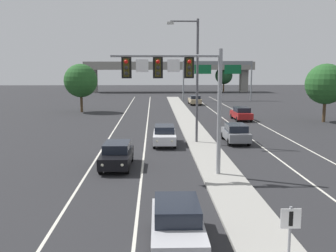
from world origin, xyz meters
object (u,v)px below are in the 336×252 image
object	(u,v)px
car_receding_tan	(195,100)
tree_far_right_b	(326,84)
car_oncoming_silver	(177,224)
car_receding_red	(241,113)
car_receding_grey	(236,133)
car_oncoming_white	(164,135)
overhead_signal_mast	(182,83)
median_sign_post	(290,232)
car_oncoming_black	(117,155)
tree_far_left_c	(81,81)
tree_far_right_c	(224,76)
highway_sign_gantry	(218,68)
street_lamp_median	(195,74)

from	to	relation	value
car_receding_tan	tree_far_right_b	distance (m)	25.19
car_oncoming_silver	car_receding_red	distance (m)	34.18
car_receding_grey	car_oncoming_white	bearing A→B (deg)	-173.35
overhead_signal_mast	median_sign_post	world-z (taller)	overhead_signal_mast
median_sign_post	tree_far_right_b	distance (m)	37.08
car_oncoming_black	tree_far_left_c	world-z (taller)	tree_far_left_c
car_receding_tan	tree_far_right_b	world-z (taller)	tree_far_right_b
overhead_signal_mast	tree_far_left_c	bearing A→B (deg)	109.56
car_oncoming_white	overhead_signal_mast	bearing A→B (deg)	-85.65
tree_far_left_c	car_oncoming_silver	bearing A→B (deg)	-75.31
car_oncoming_black	tree_far_right_b	world-z (taller)	tree_far_right_b
car_oncoming_silver	tree_far_left_c	bearing A→B (deg)	104.69
car_receding_grey	car_receding_tan	size ratio (longest dim) A/B	0.99
tree_far_left_c	tree_far_right_c	distance (m)	52.17
car_oncoming_silver	highway_sign_gantry	size ratio (longest dim) A/B	0.34
car_oncoming_black	tree_far_right_b	distance (m)	29.90
car_receding_grey	tree_far_right_c	distance (m)	68.02
overhead_signal_mast	tree_far_right_b	world-z (taller)	overhead_signal_mast
street_lamp_median	tree_far_left_c	size ratio (longest dim) A/B	1.47
median_sign_post	car_oncoming_white	distance (m)	21.02
tree_far_left_c	car_oncoming_black	bearing A→B (deg)	-75.76
highway_sign_gantry	tree_far_right_c	size ratio (longest dim) A/B	2.08
car_oncoming_silver	car_oncoming_white	distance (m)	18.26
overhead_signal_mast	car_oncoming_white	xyz separation A→B (m)	(-0.72, 9.42, -4.64)
car_receding_grey	tree_far_right_b	world-z (taller)	tree_far_right_b
overhead_signal_mast	tree_far_right_c	size ratio (longest dim) A/B	1.13
street_lamp_median	car_oncoming_white	xyz separation A→B (m)	(-2.47, -0.40, -4.97)
overhead_signal_mast	car_oncoming_black	xyz separation A→B (m)	(-3.95, 2.26, -4.64)
car_oncoming_black	car_receding_red	bearing A→B (deg)	59.29
car_oncoming_silver	highway_sign_gantry	bearing A→B (deg)	79.40
car_oncoming_black	highway_sign_gantry	world-z (taller)	highway_sign_gantry
median_sign_post	car_oncoming_black	xyz separation A→B (m)	(-6.30, 13.62, -0.77)
car_receding_red	car_oncoming_black	bearing A→B (deg)	-120.71
car_oncoming_white	tree_far_right_b	size ratio (longest dim) A/B	0.67
street_lamp_median	median_sign_post	bearing A→B (deg)	-88.38
tree_far_right_b	tree_far_left_c	size ratio (longest dim) A/B	0.99
car_receding_grey	highway_sign_gantry	xyz separation A→B (m)	(5.26, 41.71, 5.34)
tree_far_left_c	tree_far_right_b	bearing A→B (deg)	-20.48
car_receding_red	highway_sign_gantry	world-z (taller)	highway_sign_gantry
car_receding_grey	tree_far_right_c	size ratio (longest dim) A/B	0.70
street_lamp_median	tree_far_right_c	bearing A→B (deg)	77.77
street_lamp_median	car_oncoming_black	distance (m)	10.70
car_oncoming_silver	car_receding_tan	size ratio (longest dim) A/B	0.99
tree_far_left_c	tree_far_right_c	xyz separation A→B (m)	(28.17, 43.91, -0.26)
car_receding_tan	tree_far_left_c	xyz separation A→B (m)	(-17.20, -10.20, 3.62)
street_lamp_median	tree_far_left_c	distance (m)	27.11
tree_far_right_b	highway_sign_gantry	bearing A→B (deg)	104.33
car_oncoming_silver	tree_far_left_c	distance (m)	43.67
overhead_signal_mast	car_oncoming_black	distance (m)	6.50
car_oncoming_silver	car_receding_red	world-z (taller)	same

